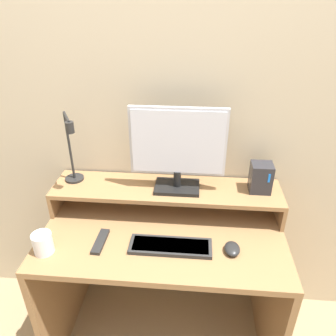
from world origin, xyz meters
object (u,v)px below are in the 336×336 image
Objects in this scene: desk_lamp at (72,154)px; router_dock at (261,178)px; monitor at (178,148)px; keyboard at (171,246)px; remote_control at (100,241)px; mug at (43,243)px; mouse at (232,249)px.

desk_lamp is 0.91m from router_dock.
monitor reaches higher than keyboard.
keyboard is at bearing -0.80° from remote_control.
mug is at bearing -96.87° from desk_lamp.
desk_lamp reaches higher than remote_control.
remote_control is 0.24m from mug.
mouse is 0.81m from mug.
monitor is 4.88× the size of mouse.
router_dock is 1.52× the size of mug.
monitor is at bearing 39.65° from remote_control.
desk_lamp reaches higher than mug.
remote_control is at bearing -140.35° from monitor.
monitor is 0.72m from mug.
keyboard is at bearing 7.48° from mug.
monitor is at bearing 133.20° from mouse.
desk_lamp is at bearing 83.13° from mug.
keyboard is at bearing -179.95° from mouse.
desk_lamp is 1.02× the size of keyboard.
desk_lamp is (-0.51, 0.00, -0.06)m from monitor.
mouse is at bearing -19.69° from desk_lamp.
keyboard is (-0.41, -0.29, -0.20)m from router_dock.
router_dock is at bearing 1.03° from desk_lamp.
router_dock is 0.80m from remote_control.
monitor is 0.51m from desk_lamp.
router_dock is 0.40× the size of keyboard.
keyboard reaches higher than remote_control.
remote_control is 1.67× the size of mug.
monitor is 2.79× the size of remote_control.
keyboard is at bearing -92.02° from monitor.
keyboard is 2.27× the size of remote_control.
monitor reaches higher than remote_control.
desk_lamp is at bearing -178.97° from router_dock.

